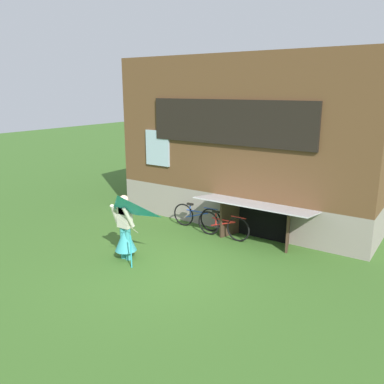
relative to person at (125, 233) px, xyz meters
The scene contains 6 objects.
ground_plane 1.24m from the person, ahead, with size 60.00×60.00×0.00m, color #386023.
log_house 5.86m from the person, 79.39° to the left, with size 7.85×5.78×4.95m.
person is the anchor object (origin of this frame).
kite 0.96m from the person, 56.52° to the right, with size 1.07×1.08×1.66m.
bicycle_red 2.85m from the person, 64.06° to the left, with size 1.62×0.08×0.74m.
bicycle_blue 2.82m from the person, 85.75° to the left, with size 1.61×0.12×0.74m.
Camera 1 is at (5.37, -6.70, 4.03)m, focal length 37.36 mm.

